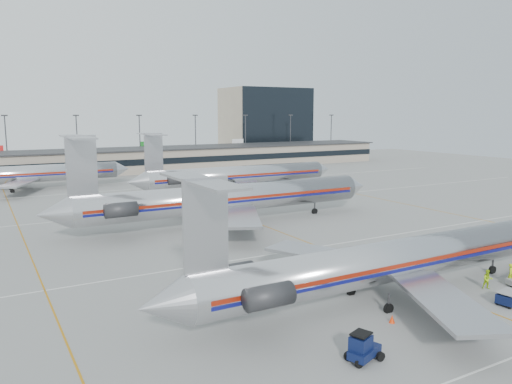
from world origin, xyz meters
TOP-DOWN VIEW (x-y plane):
  - ground at (0.00, 0.00)m, footprint 260.00×260.00m
  - apron_markings at (0.00, 10.00)m, footprint 160.00×0.15m
  - terminal at (0.00, 97.97)m, footprint 162.00×17.00m
  - light_mast_row at (0.00, 112.00)m, footprint 163.60×0.40m
  - distant_building at (62.00, 128.00)m, footprint 30.00×20.00m
  - jet_foreground at (-5.16, -6.37)m, footprint 43.83×25.81m
  - jet_second_row at (-4.71, 26.33)m, footprint 49.95×29.41m
  - jet_third_row at (9.99, 51.12)m, footprint 44.59×27.43m
  - jet_back_row at (-26.64, 75.17)m, footprint 42.69×26.26m
  - tug_left at (-14.13, -13.63)m, footprint 2.65×1.95m
  - tug_center at (-4.20, -14.53)m, footprint 2.29×1.66m
  - cart_inner at (2.69, -12.29)m, footprint 2.20×1.66m
  - ramp_worker_near at (7.36, -9.28)m, footprint 0.82×0.65m
  - ramp_worker_far at (4.50, -8.98)m, footprint 1.08×1.04m
  - cone_left at (-8.23, -10.21)m, footprint 0.45×0.45m

SIDE VIEW (x-z plane):
  - ground at x=0.00m, z-range 0.00..0.00m
  - apron_markings at x=0.00m, z-range 0.00..0.02m
  - cone_left at x=-8.23m, z-range 0.00..0.60m
  - cart_inner at x=2.69m, z-range 0.04..1.18m
  - tug_center at x=-4.20m, z-range -0.07..1.61m
  - ramp_worker_far at x=4.50m, z-range 0.00..1.76m
  - tug_left at x=-14.13m, z-range -0.09..1.85m
  - ramp_worker_near at x=7.36m, z-range 0.00..1.97m
  - terminal at x=0.00m, z-range 0.03..6.28m
  - jet_foreground at x=-5.16m, z-range -2.41..9.07m
  - jet_back_row at x=-26.64m, z-range -2.45..9.23m
  - jet_third_row at x=9.99m, z-range -2.56..9.64m
  - jet_second_row at x=-4.71m, z-range -2.74..10.33m
  - light_mast_row at x=0.00m, z-range 0.94..16.22m
  - distant_building at x=62.00m, z-range 0.00..25.00m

